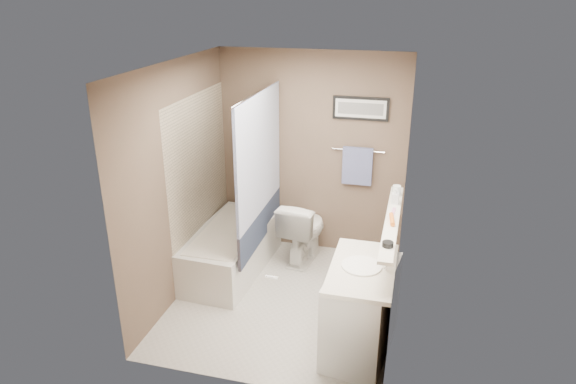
% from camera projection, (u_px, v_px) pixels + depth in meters
% --- Properties ---
extents(ground, '(2.50, 2.50, 0.00)m').
position_uv_depth(ground, '(284.00, 299.00, 5.34)').
color(ground, '#BDB7AF').
rests_on(ground, ground).
extents(ceiling, '(2.20, 2.50, 0.04)m').
position_uv_depth(ceiling, '(284.00, 67.00, 4.46)').
color(ceiling, white).
rests_on(ceiling, wall_back).
extents(wall_back, '(2.20, 0.04, 2.40)m').
position_uv_depth(wall_back, '(311.00, 155.00, 6.00)').
color(wall_back, brown).
rests_on(wall_back, ground).
extents(wall_front, '(2.20, 0.04, 2.40)m').
position_uv_depth(wall_front, '(241.00, 253.00, 3.79)').
color(wall_front, brown).
rests_on(wall_front, ground).
extents(wall_left, '(0.04, 2.50, 2.40)m').
position_uv_depth(wall_left, '(180.00, 183.00, 5.15)').
color(wall_left, brown).
rests_on(wall_left, ground).
extents(wall_right, '(0.04, 2.50, 2.40)m').
position_uv_depth(wall_right, '(399.00, 204.00, 4.65)').
color(wall_right, brown).
rests_on(wall_right, ground).
extents(tile_surround, '(0.02, 1.55, 2.00)m').
position_uv_depth(tile_surround, '(201.00, 184.00, 5.67)').
color(tile_surround, tan).
rests_on(tile_surround, wall_left).
extents(curtain_rod, '(0.02, 1.55, 0.02)m').
position_uv_depth(curtain_rod, '(258.00, 92.00, 5.12)').
color(curtain_rod, silver).
rests_on(curtain_rod, wall_left).
extents(curtain_upper, '(0.03, 1.45, 1.28)m').
position_uv_depth(curtain_upper, '(259.00, 154.00, 5.36)').
color(curtain_upper, silver).
rests_on(curtain_upper, curtain_rod).
extents(curtain_lower, '(0.03, 1.45, 0.36)m').
position_uv_depth(curtain_lower, '(261.00, 225.00, 5.67)').
color(curtain_lower, '#28334B').
rests_on(curtain_lower, curtain_rod).
extents(mirror, '(0.02, 1.60, 1.00)m').
position_uv_depth(mirror, '(403.00, 165.00, 4.35)').
color(mirror, silver).
rests_on(mirror, wall_right).
extents(shelf, '(0.12, 1.60, 0.03)m').
position_uv_depth(shelf, '(392.00, 220.00, 4.56)').
color(shelf, silver).
rests_on(shelf, wall_right).
extents(towel_bar, '(0.60, 0.02, 0.02)m').
position_uv_depth(towel_bar, '(358.00, 151.00, 5.82)').
color(towel_bar, silver).
rests_on(towel_bar, wall_back).
extents(towel, '(0.34, 0.05, 0.44)m').
position_uv_depth(towel, '(357.00, 166.00, 5.87)').
color(towel, '#8892C5').
rests_on(towel, towel_bar).
extents(art_frame, '(0.62, 0.02, 0.26)m').
position_uv_depth(art_frame, '(361.00, 108.00, 5.66)').
color(art_frame, black).
rests_on(art_frame, wall_back).
extents(art_mat, '(0.56, 0.00, 0.20)m').
position_uv_depth(art_mat, '(361.00, 109.00, 5.65)').
color(art_mat, white).
rests_on(art_mat, art_frame).
extents(art_image, '(0.50, 0.00, 0.13)m').
position_uv_depth(art_image, '(361.00, 109.00, 5.64)').
color(art_image, '#595959').
rests_on(art_image, art_mat).
extents(door, '(0.80, 0.02, 2.00)m').
position_uv_depth(door, '(313.00, 287.00, 3.73)').
color(door, silver).
rests_on(door, wall_front).
extents(door_handle, '(0.10, 0.02, 0.02)m').
position_uv_depth(door_handle, '(272.00, 277.00, 3.85)').
color(door_handle, silver).
rests_on(door_handle, door).
extents(bathtub, '(0.79, 1.54, 0.50)m').
position_uv_depth(bathtub, '(231.00, 250.00, 5.83)').
color(bathtub, silver).
rests_on(bathtub, ground).
extents(tub_rim, '(0.56, 1.36, 0.02)m').
position_uv_depth(tub_rim, '(230.00, 230.00, 5.73)').
color(tub_rim, silver).
rests_on(tub_rim, bathtub).
extents(toilet, '(0.53, 0.80, 0.76)m').
position_uv_depth(toilet, '(304.00, 230.00, 6.01)').
color(toilet, white).
rests_on(toilet, ground).
extents(vanity, '(0.61, 0.96, 0.80)m').
position_uv_depth(vanity, '(361.00, 311.00, 4.47)').
color(vanity, white).
rests_on(vanity, ground).
extents(countertop, '(0.54, 0.96, 0.04)m').
position_uv_depth(countertop, '(363.00, 269.00, 4.32)').
color(countertop, silver).
rests_on(countertop, vanity).
extents(sink_basin, '(0.34, 0.34, 0.01)m').
position_uv_depth(sink_basin, '(362.00, 266.00, 4.31)').
color(sink_basin, white).
rests_on(sink_basin, countertop).
extents(faucet_spout, '(0.02, 0.02, 0.10)m').
position_uv_depth(faucet_spout, '(386.00, 264.00, 4.25)').
color(faucet_spout, white).
rests_on(faucet_spout, countertop).
extents(faucet_knob, '(0.05, 0.05, 0.05)m').
position_uv_depth(faucet_knob, '(387.00, 261.00, 4.35)').
color(faucet_knob, white).
rests_on(faucet_knob, countertop).
extents(candle_bowl_near, '(0.09, 0.09, 0.04)m').
position_uv_depth(candle_bowl_near, '(388.00, 244.00, 4.06)').
color(candle_bowl_near, black).
rests_on(candle_bowl_near, shelf).
extents(hair_brush_front, '(0.07, 0.22, 0.04)m').
position_uv_depth(hair_brush_front, '(392.00, 219.00, 4.49)').
color(hair_brush_front, orange).
rests_on(hair_brush_front, shelf).
extents(pink_comb, '(0.04, 0.16, 0.01)m').
position_uv_depth(pink_comb, '(393.00, 211.00, 4.70)').
color(pink_comb, pink).
rests_on(pink_comb, shelf).
extents(glass_jar, '(0.08, 0.08, 0.10)m').
position_uv_depth(glass_jar, '(397.00, 190.00, 5.05)').
color(glass_jar, white).
rests_on(glass_jar, shelf).
extents(soap_bottle, '(0.07, 0.07, 0.15)m').
position_uv_depth(soap_bottle, '(395.00, 196.00, 4.85)').
color(soap_bottle, '#999999').
rests_on(soap_bottle, shelf).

